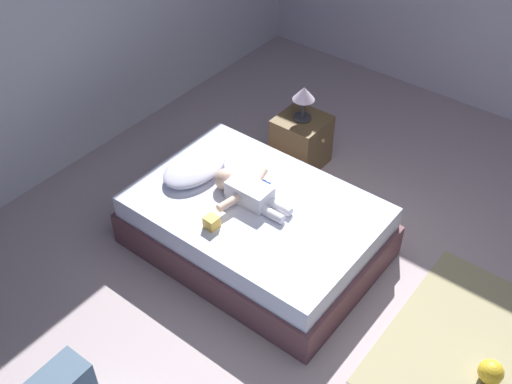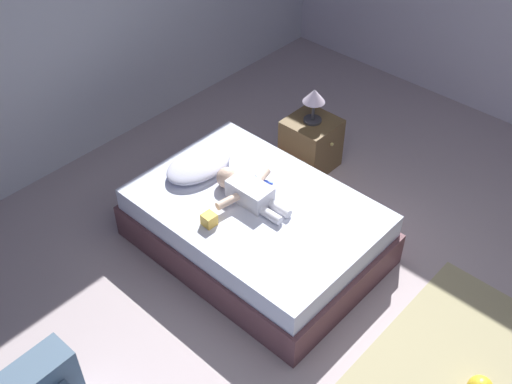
# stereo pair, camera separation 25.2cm
# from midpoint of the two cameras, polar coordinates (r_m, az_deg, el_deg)

# --- Properties ---
(ground_plane) EXTENTS (8.00, 8.00, 0.00)m
(ground_plane) POSITION_cam_midpoint_polar(r_m,az_deg,el_deg) (4.11, 11.69, -13.70)
(ground_plane) COLOR #AFA0A3
(wall_behind_bed) EXTENTS (8.00, 0.12, 2.75)m
(wall_behind_bed) POSITION_cam_midpoint_polar(r_m,az_deg,el_deg) (4.94, -17.13, 16.47)
(wall_behind_bed) COLOR silver
(wall_behind_bed) RESTS_ON ground_plane
(bed) EXTENTS (1.20, 1.73, 0.45)m
(bed) POSITION_cam_midpoint_polar(r_m,az_deg,el_deg) (4.42, 1.63, -3.23)
(bed) COLOR brown
(bed) RESTS_ON ground_plane
(pillow) EXTENTS (0.55, 0.35, 0.10)m
(pillow) POSITION_cam_midpoint_polar(r_m,az_deg,el_deg) (4.51, -3.69, 2.56)
(pillow) COLOR silver
(pillow) RESTS_ON bed
(baby) EXTENTS (0.52, 0.62, 0.15)m
(baby) POSITION_cam_midpoint_polar(r_m,az_deg,el_deg) (4.26, 0.77, 0.13)
(baby) COLOR white
(baby) RESTS_ON bed
(toothbrush) EXTENTS (0.05, 0.17, 0.02)m
(toothbrush) POSITION_cam_midpoint_polar(r_m,az_deg,el_deg) (4.44, 2.16, 1.14)
(toothbrush) COLOR blue
(toothbrush) RESTS_ON bed
(nightstand) EXTENTS (0.39, 0.42, 0.45)m
(nightstand) POSITION_cam_midpoint_polar(r_m,az_deg,el_deg) (5.18, 6.48, 4.44)
(nightstand) COLOR brown
(nightstand) RESTS_ON ground_plane
(lamp) EXTENTS (0.18, 0.18, 0.30)m
(lamp) POSITION_cam_midpoint_polar(r_m,az_deg,el_deg) (4.93, 6.86, 8.53)
(lamp) COLOR #333338
(lamp) RESTS_ON nightstand
(rug) EXTENTS (1.37, 1.14, 0.01)m
(rug) POSITION_cam_midpoint_polar(r_m,az_deg,el_deg) (4.19, 21.20, -15.15)
(rug) COLOR tan
(rug) RESTS_ON ground_plane
(toy_block) EXTENTS (0.09, 0.09, 0.09)m
(toy_block) POSITION_cam_midpoint_polar(r_m,az_deg,el_deg) (4.08, -2.60, -2.61)
(toy_block) COLOR gold
(toy_block) RESTS_ON bed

